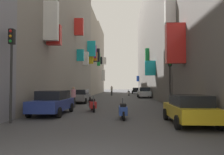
{
  "coord_description": "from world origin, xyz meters",
  "views": [
    {
      "loc": [
        0.95,
        -3.61,
        1.83
      ],
      "look_at": [
        -0.51,
        22.52,
        2.81
      ],
      "focal_mm": 34.75,
      "sensor_mm": 36.0,
      "label": 1
    }
  ],
  "objects_px": {
    "pedestrian_crossing": "(112,91)",
    "traffic_light_far_corner": "(170,73)",
    "parked_car_silver": "(144,92)",
    "scooter_red": "(93,105)",
    "pedestrian_near_left": "(73,97)",
    "parked_car_yellow": "(189,109)",
    "traffic_light_near_corner": "(11,59)",
    "parked_car_black": "(136,90)",
    "parked_car_blue": "(53,102)",
    "scooter_blue": "(123,111)",
    "scooter_white": "(129,93)",
    "parked_car_grey": "(80,96)"
  },
  "relations": [
    {
      "from": "pedestrian_crossing",
      "to": "traffic_light_near_corner",
      "type": "height_order",
      "value": "traffic_light_near_corner"
    },
    {
      "from": "parked_car_black",
      "to": "scooter_red",
      "type": "xyz_separation_m",
      "value": [
        -5.0,
        -34.48,
        -0.26
      ]
    },
    {
      "from": "scooter_blue",
      "to": "pedestrian_crossing",
      "type": "distance_m",
      "value": 28.02
    },
    {
      "from": "scooter_red",
      "to": "pedestrian_near_left",
      "type": "relative_size",
      "value": 1.08
    },
    {
      "from": "parked_car_silver",
      "to": "traffic_light_far_corner",
      "type": "bearing_deg",
      "value": -87.75
    },
    {
      "from": "parked_car_silver",
      "to": "pedestrian_near_left",
      "type": "distance_m",
      "value": 16.65
    },
    {
      "from": "parked_car_grey",
      "to": "scooter_blue",
      "type": "distance_m",
      "value": 11.89
    },
    {
      "from": "pedestrian_crossing",
      "to": "traffic_light_far_corner",
      "type": "relative_size",
      "value": 0.44
    },
    {
      "from": "scooter_blue",
      "to": "parked_car_blue",
      "type": "bearing_deg",
      "value": 160.01
    },
    {
      "from": "parked_car_black",
      "to": "traffic_light_near_corner",
      "type": "bearing_deg",
      "value": -101.87
    },
    {
      "from": "parked_car_silver",
      "to": "parked_car_blue",
      "type": "relative_size",
      "value": 1.02
    },
    {
      "from": "scooter_blue",
      "to": "pedestrian_crossing",
      "type": "relative_size",
      "value": 1.01
    },
    {
      "from": "scooter_blue",
      "to": "scooter_red",
      "type": "bearing_deg",
      "value": 121.75
    },
    {
      "from": "parked_car_yellow",
      "to": "traffic_light_near_corner",
      "type": "height_order",
      "value": "traffic_light_near_corner"
    },
    {
      "from": "parked_car_blue",
      "to": "scooter_white",
      "type": "relative_size",
      "value": 2.39
    },
    {
      "from": "parked_car_grey",
      "to": "parked_car_silver",
      "type": "height_order",
      "value": "parked_car_silver"
    },
    {
      "from": "traffic_light_near_corner",
      "to": "parked_car_grey",
      "type": "bearing_deg",
      "value": 86.03
    },
    {
      "from": "parked_car_silver",
      "to": "scooter_red",
      "type": "distance_m",
      "value": 18.27
    },
    {
      "from": "parked_car_yellow",
      "to": "scooter_white",
      "type": "distance_m",
      "value": 29.45
    },
    {
      "from": "parked_car_yellow",
      "to": "parked_car_blue",
      "type": "bearing_deg",
      "value": 157.59
    },
    {
      "from": "parked_car_grey",
      "to": "parked_car_black",
      "type": "relative_size",
      "value": 0.91
    },
    {
      "from": "parked_car_blue",
      "to": "parked_car_black",
      "type": "bearing_deg",
      "value": 78.64
    },
    {
      "from": "scooter_white",
      "to": "traffic_light_near_corner",
      "type": "height_order",
      "value": "traffic_light_near_corner"
    },
    {
      "from": "scooter_blue",
      "to": "traffic_light_far_corner",
      "type": "xyz_separation_m",
      "value": [
        3.68,
        5.37,
        2.34
      ]
    },
    {
      "from": "parked_car_grey",
      "to": "scooter_white",
      "type": "bearing_deg",
      "value": 71.93
    },
    {
      "from": "parked_car_black",
      "to": "pedestrian_near_left",
      "type": "bearing_deg",
      "value": -102.35
    },
    {
      "from": "pedestrian_crossing",
      "to": "parked_car_black",
      "type": "bearing_deg",
      "value": 63.35
    },
    {
      "from": "parked_car_blue",
      "to": "scooter_white",
      "type": "distance_m",
      "value": 26.78
    },
    {
      "from": "parked_car_blue",
      "to": "scooter_blue",
      "type": "xyz_separation_m",
      "value": [
        4.48,
        -1.63,
        -0.32
      ]
    },
    {
      "from": "parked_car_yellow",
      "to": "scooter_red",
      "type": "distance_m",
      "value": 7.31
    },
    {
      "from": "parked_car_grey",
      "to": "scooter_blue",
      "type": "xyz_separation_m",
      "value": [
        4.62,
        -10.96,
        -0.28
      ]
    },
    {
      "from": "parked_car_black",
      "to": "traffic_light_far_corner",
      "type": "xyz_separation_m",
      "value": [
        0.85,
        -32.62,
        2.08
      ]
    },
    {
      "from": "pedestrian_crossing",
      "to": "pedestrian_near_left",
      "type": "height_order",
      "value": "pedestrian_crossing"
    },
    {
      "from": "pedestrian_near_left",
      "to": "parked_car_grey",
      "type": "bearing_deg",
      "value": 95.18
    },
    {
      "from": "parked_car_grey",
      "to": "scooter_blue",
      "type": "bearing_deg",
      "value": -67.14
    },
    {
      "from": "parked_car_yellow",
      "to": "parked_car_blue",
      "type": "xyz_separation_m",
      "value": [
        -7.61,
        3.14,
        0.05
      ]
    },
    {
      "from": "scooter_red",
      "to": "pedestrian_near_left",
      "type": "distance_m",
      "value": 3.22
    },
    {
      "from": "scooter_blue",
      "to": "scooter_red",
      "type": "distance_m",
      "value": 4.14
    },
    {
      "from": "parked_car_blue",
      "to": "pedestrian_near_left",
      "type": "height_order",
      "value": "pedestrian_near_left"
    },
    {
      "from": "parked_car_yellow",
      "to": "pedestrian_near_left",
      "type": "distance_m",
      "value": 10.49
    },
    {
      "from": "traffic_light_near_corner",
      "to": "parked_car_silver",
      "type": "bearing_deg",
      "value": 69.27
    },
    {
      "from": "parked_car_black",
      "to": "traffic_light_far_corner",
      "type": "relative_size",
      "value": 1.05
    },
    {
      "from": "pedestrian_near_left",
      "to": "scooter_red",
      "type": "bearing_deg",
      "value": -51.41
    },
    {
      "from": "traffic_light_near_corner",
      "to": "scooter_blue",
      "type": "bearing_deg",
      "value": 16.22
    },
    {
      "from": "parked_car_silver",
      "to": "scooter_blue",
      "type": "xyz_separation_m",
      "value": [
        -3.07,
        -21.02,
        -0.35
      ]
    },
    {
      "from": "scooter_blue",
      "to": "pedestrian_near_left",
      "type": "bearing_deg",
      "value": 124.73
    },
    {
      "from": "parked_car_yellow",
      "to": "scooter_red",
      "type": "xyz_separation_m",
      "value": [
        -5.31,
        5.02,
        -0.27
      ]
    },
    {
      "from": "parked_car_silver",
      "to": "scooter_red",
      "type": "xyz_separation_m",
      "value": [
        -5.24,
        -17.5,
        -0.35
      ]
    },
    {
      "from": "pedestrian_near_left",
      "to": "parked_car_silver",
      "type": "bearing_deg",
      "value": 64.24
    },
    {
      "from": "scooter_white",
      "to": "pedestrian_crossing",
      "type": "bearing_deg",
      "value": 178.73
    }
  ]
}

